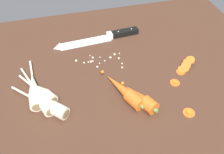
# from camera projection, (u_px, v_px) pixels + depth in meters

# --- Properties ---
(ground_plane) EXTENTS (1.20, 0.90, 0.04)m
(ground_plane) POSITION_uv_depth(u_px,v_px,m) (111.00, 81.00, 0.91)
(ground_plane) COLOR #42281C
(chefs_knife) EXTENTS (0.35, 0.06, 0.04)m
(chefs_knife) POSITION_uv_depth(u_px,v_px,m) (96.00, 39.00, 1.05)
(chefs_knife) COLOR silver
(chefs_knife) RESTS_ON ground_plane
(whole_carrot) EXTENTS (0.10, 0.19, 0.04)m
(whole_carrot) POSITION_uv_depth(u_px,v_px,m) (125.00, 91.00, 0.82)
(whole_carrot) COLOR #D6601E
(whole_carrot) RESTS_ON ground_plane
(whole_carrot_second) EXTENTS (0.09, 0.15, 0.04)m
(whole_carrot_second) POSITION_uv_depth(u_px,v_px,m) (141.00, 98.00, 0.80)
(whole_carrot_second) COLOR #D6601E
(whole_carrot_second) RESTS_ON ground_plane
(parsnip_front) EXTENTS (0.10, 0.23, 0.04)m
(parsnip_front) POSITION_uv_depth(u_px,v_px,m) (40.00, 96.00, 0.81)
(parsnip_front) COLOR beige
(parsnip_front) RESTS_ON ground_plane
(parsnip_mid_left) EXTENTS (0.17, 0.18, 0.04)m
(parsnip_mid_left) POSITION_uv_depth(u_px,v_px,m) (47.00, 104.00, 0.78)
(parsnip_mid_left) COLOR beige
(parsnip_mid_left) RESTS_ON ground_plane
(parsnip_mid_right) EXTENTS (0.05, 0.23, 0.04)m
(parsnip_mid_right) POSITION_uv_depth(u_px,v_px,m) (34.00, 90.00, 0.83)
(parsnip_mid_right) COLOR beige
(parsnip_mid_right) RESTS_ON ground_plane
(parsnip_back) EXTENTS (0.12, 0.16, 0.04)m
(parsnip_back) POSITION_uv_depth(u_px,v_px,m) (41.00, 92.00, 0.82)
(parsnip_back) COLOR beige
(parsnip_back) RESTS_ON ground_plane
(carrot_slice_stack) EXTENTS (0.08, 0.06, 0.03)m
(carrot_slice_stack) POSITION_uv_depth(u_px,v_px,m) (185.00, 66.00, 0.92)
(carrot_slice_stack) COLOR #D6601E
(carrot_slice_stack) RESTS_ON ground_plane
(carrot_slice_stray_near) EXTENTS (0.04, 0.04, 0.01)m
(carrot_slice_stray_near) POSITION_uv_depth(u_px,v_px,m) (189.00, 112.00, 0.78)
(carrot_slice_stray_near) COLOR #D6601E
(carrot_slice_stray_near) RESTS_ON ground_plane
(carrot_slice_stray_mid) EXTENTS (0.03, 0.03, 0.01)m
(carrot_slice_stray_mid) POSITION_uv_depth(u_px,v_px,m) (175.00, 82.00, 0.87)
(carrot_slice_stray_mid) COLOR #D6601E
(carrot_slice_stray_mid) RESTS_ON ground_plane
(mince_crumbs) EXTENTS (0.17, 0.10, 0.01)m
(mince_crumbs) POSITION_uv_depth(u_px,v_px,m) (101.00, 59.00, 0.96)
(mince_crumbs) COLOR beige
(mince_crumbs) RESTS_ON ground_plane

